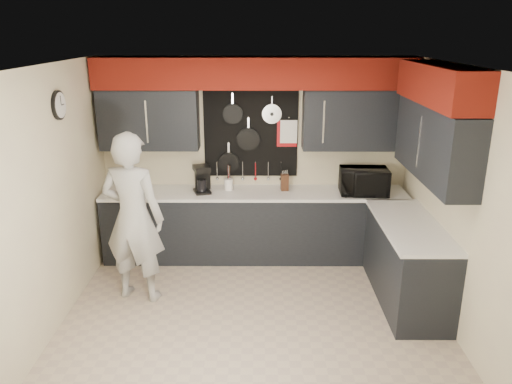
{
  "coord_description": "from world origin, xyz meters",
  "views": [
    {
      "loc": [
        0.04,
        -4.66,
        2.92
      ],
      "look_at": [
        0.02,
        0.5,
        1.22
      ],
      "focal_mm": 35.0,
      "sensor_mm": 36.0,
      "label": 1
    }
  ],
  "objects_px": {
    "coffee_maker": "(202,178)",
    "person": "(133,218)",
    "utensil_crock": "(229,184)",
    "microwave": "(364,181)",
    "knife_block": "(285,182)"
  },
  "relations": [
    {
      "from": "knife_block",
      "to": "utensil_crock",
      "type": "distance_m",
      "value": 0.73
    },
    {
      "from": "person",
      "to": "microwave",
      "type": "bearing_deg",
      "value": -147.11
    },
    {
      "from": "utensil_crock",
      "to": "coffee_maker",
      "type": "relative_size",
      "value": 0.42
    },
    {
      "from": "knife_block",
      "to": "coffee_maker",
      "type": "distance_m",
      "value": 1.06
    },
    {
      "from": "knife_block",
      "to": "utensil_crock",
      "type": "height_order",
      "value": "knife_block"
    },
    {
      "from": "coffee_maker",
      "to": "microwave",
      "type": "bearing_deg",
      "value": -19.84
    },
    {
      "from": "coffee_maker",
      "to": "person",
      "type": "distance_m",
      "value": 1.23
    },
    {
      "from": "coffee_maker",
      "to": "person",
      "type": "height_order",
      "value": "person"
    },
    {
      "from": "knife_block",
      "to": "person",
      "type": "bearing_deg",
      "value": -150.69
    },
    {
      "from": "microwave",
      "to": "coffee_maker",
      "type": "height_order",
      "value": "coffee_maker"
    },
    {
      "from": "microwave",
      "to": "utensil_crock",
      "type": "distance_m",
      "value": 1.73
    },
    {
      "from": "person",
      "to": "knife_block",
      "type": "bearing_deg",
      "value": -133.83
    },
    {
      "from": "coffee_maker",
      "to": "knife_block",
      "type": "bearing_deg",
      "value": -13.96
    },
    {
      "from": "knife_block",
      "to": "person",
      "type": "distance_m",
      "value": 2.03
    },
    {
      "from": "coffee_maker",
      "to": "person",
      "type": "bearing_deg",
      "value": -140.04
    }
  ]
}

